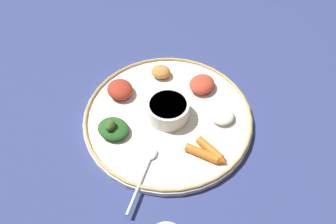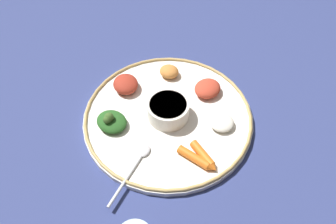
{
  "view_description": "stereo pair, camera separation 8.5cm",
  "coord_description": "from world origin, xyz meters",
  "px_view_note": "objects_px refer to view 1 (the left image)",
  "views": [
    {
      "loc": [
        -0.03,
        0.53,
        0.69
      ],
      "look_at": [
        0.0,
        0.0,
        0.03
      ],
      "focal_mm": 37.15,
      "sensor_mm": 36.0,
      "label": 1
    },
    {
      "loc": [
        -0.12,
        0.52,
        0.69
      ],
      "look_at": [
        0.0,
        0.0,
        0.03
      ],
      "focal_mm": 37.15,
      "sensor_mm": 36.0,
      "label": 2
    }
  ],
  "objects_px": {
    "carrot_outer": "(212,150)",
    "center_bowl": "(168,110)",
    "spoon": "(146,168)",
    "greens_pile": "(113,128)",
    "carrot_near_spoon": "(204,154)"
  },
  "relations": [
    {
      "from": "spoon",
      "to": "carrot_near_spoon",
      "type": "distance_m",
      "value": 0.13
    },
    {
      "from": "carrot_near_spoon",
      "to": "center_bowl",
      "type": "bearing_deg",
      "value": -51.58
    },
    {
      "from": "carrot_near_spoon",
      "to": "carrot_outer",
      "type": "xyz_separation_m",
      "value": [
        -0.02,
        -0.01,
        -0.0
      ]
    },
    {
      "from": "spoon",
      "to": "greens_pile",
      "type": "relative_size",
      "value": 1.72
    },
    {
      "from": "center_bowl",
      "to": "carrot_near_spoon",
      "type": "distance_m",
      "value": 0.14
    },
    {
      "from": "greens_pile",
      "to": "carrot_near_spoon",
      "type": "bearing_deg",
      "value": 165.7
    },
    {
      "from": "center_bowl",
      "to": "greens_pile",
      "type": "xyz_separation_m",
      "value": [
        0.13,
        0.06,
        -0.01
      ]
    },
    {
      "from": "center_bowl",
      "to": "greens_pile",
      "type": "relative_size",
      "value": 1.05
    },
    {
      "from": "greens_pile",
      "to": "carrot_outer",
      "type": "distance_m",
      "value": 0.24
    },
    {
      "from": "spoon",
      "to": "greens_pile",
      "type": "distance_m",
      "value": 0.13
    },
    {
      "from": "greens_pile",
      "to": "carrot_outer",
      "type": "height_order",
      "value": "greens_pile"
    },
    {
      "from": "carrot_outer",
      "to": "center_bowl",
      "type": "bearing_deg",
      "value": -43.8
    },
    {
      "from": "spoon",
      "to": "carrot_outer",
      "type": "height_order",
      "value": "carrot_outer"
    },
    {
      "from": "carrot_outer",
      "to": "greens_pile",
      "type": "bearing_deg",
      "value": -10.65
    },
    {
      "from": "spoon",
      "to": "carrot_outer",
      "type": "distance_m",
      "value": 0.15
    }
  ]
}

